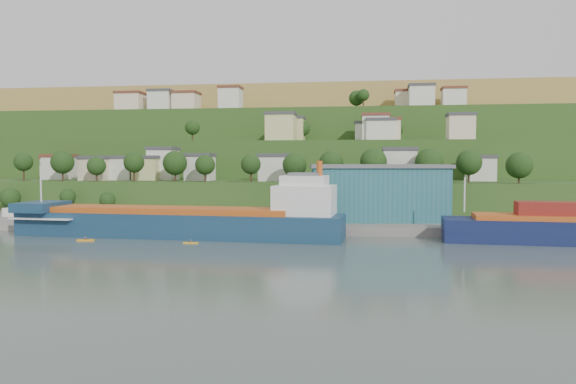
% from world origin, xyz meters
% --- Properties ---
extents(ground, '(500.00, 500.00, 0.00)m').
position_xyz_m(ground, '(0.00, 0.00, 0.00)').
color(ground, '#414F4C').
rests_on(ground, ground).
extents(quay, '(220.00, 26.00, 4.00)m').
position_xyz_m(quay, '(20.00, 28.00, 0.00)').
color(quay, slate).
rests_on(quay, ground).
extents(pebble_beach, '(40.00, 18.00, 2.40)m').
position_xyz_m(pebble_beach, '(-55.00, 22.00, 0.00)').
color(pebble_beach, slate).
rests_on(pebble_beach, ground).
extents(hillside, '(360.00, 210.89, 96.00)m').
position_xyz_m(hillside, '(0.00, 168.69, 0.08)').
color(hillside, '#284719').
rests_on(hillside, ground).
extents(cargo_ship_near, '(68.98, 14.56, 17.60)m').
position_xyz_m(cargo_ship_near, '(-5.23, 9.27, 2.81)').
color(cargo_ship_near, '#133149').
rests_on(cargo_ship_near, ground).
extents(warehouse, '(33.17, 22.80, 12.80)m').
position_xyz_m(warehouse, '(33.44, 30.62, 8.43)').
color(warehouse, '#205C62').
rests_on(warehouse, quay).
extents(caravan, '(6.70, 4.61, 2.89)m').
position_xyz_m(caravan, '(-54.02, 23.88, 2.64)').
color(caravan, white).
rests_on(caravan, pebble_beach).
extents(dinghy, '(4.50, 2.53, 0.85)m').
position_xyz_m(dinghy, '(-47.04, 21.21, 1.62)').
color(dinghy, silver).
rests_on(dinghy, pebble_beach).
extents(kayak_orange, '(3.41, 1.10, 0.84)m').
position_xyz_m(kayak_orange, '(-23.33, 0.86, 0.25)').
color(kayak_orange, orange).
rests_on(kayak_orange, ground).
extents(kayak_yellow, '(2.96, 0.55, 0.74)m').
position_xyz_m(kayak_yellow, '(-1.82, 0.41, 0.22)').
color(kayak_yellow, gold).
rests_on(kayak_yellow, ground).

